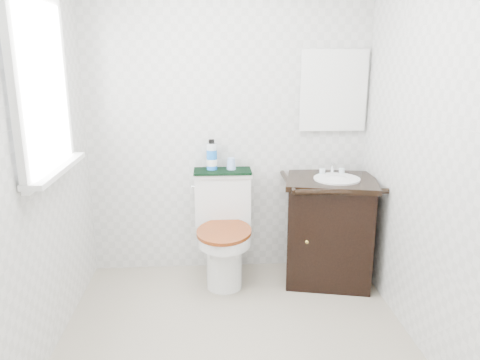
{
  "coord_description": "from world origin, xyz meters",
  "views": [
    {
      "loc": [
        -0.14,
        -2.43,
        1.72
      ],
      "look_at": [
        0.07,
        0.75,
        0.86
      ],
      "focal_mm": 35.0,
      "sensor_mm": 36.0,
      "label": 1
    }
  ],
  "objects": [
    {
      "name": "wall_right",
      "position": [
        1.1,
        0.0,
        1.2
      ],
      "size": [
        0.0,
        2.4,
        2.4
      ],
      "primitive_type": "plane",
      "rotation": [
        1.57,
        0.0,
        -1.57
      ],
      "color": "silver",
      "rests_on": "ground"
    },
    {
      "name": "vanity",
      "position": [
        0.77,
        0.9,
        0.43
      ],
      "size": [
        0.76,
        0.69,
        0.92
      ],
      "color": "black",
      "rests_on": "floor"
    },
    {
      "name": "window",
      "position": [
        -1.07,
        0.25,
        1.55
      ],
      "size": [
        0.02,
        0.7,
        0.9
      ],
      "primitive_type": "cube",
      "color": "white",
      "rests_on": "wall_left"
    },
    {
      "name": "soap_bar",
      "position": [
        0.71,
        1.01,
        0.83
      ],
      "size": [
        0.06,
        0.04,
        0.02
      ],
      "primitive_type": "ellipsoid",
      "color": "#1B847C",
      "rests_on": "vanity"
    },
    {
      "name": "toilet",
      "position": [
        -0.05,
        0.97,
        0.37
      ],
      "size": [
        0.46,
        0.66,
        0.84
      ],
      "color": "white",
      "rests_on": "floor"
    },
    {
      "name": "cup",
      "position": [
        0.02,
        1.11,
        0.9
      ],
      "size": [
        0.07,
        0.07,
        0.09
      ],
      "primitive_type": "cone",
      "color": "#93B7F0",
      "rests_on": "towel"
    },
    {
      "name": "wall_back",
      "position": [
        0.0,
        1.2,
        1.2
      ],
      "size": [
        2.4,
        0.0,
        2.4
      ],
      "primitive_type": "plane",
      "rotation": [
        1.57,
        0.0,
        0.0
      ],
      "color": "silver",
      "rests_on": "ground"
    },
    {
      "name": "towel",
      "position": [
        -0.05,
        1.09,
        0.84
      ],
      "size": [
        0.44,
        0.22,
        0.02
      ],
      "primitive_type": "cube",
      "color": "black",
      "rests_on": "toilet"
    },
    {
      "name": "floor",
      "position": [
        0.0,
        0.0,
        0.0
      ],
      "size": [
        2.4,
        2.4,
        0.0
      ],
      "primitive_type": "plane",
      "color": "#A49684",
      "rests_on": "ground"
    },
    {
      "name": "mouthwash_bottle",
      "position": [
        -0.13,
        1.12,
        0.96
      ],
      "size": [
        0.08,
        0.08,
        0.24
      ],
      "color": "blue",
      "rests_on": "towel"
    },
    {
      "name": "wall_left",
      "position": [
        -1.1,
        0.0,
        1.2
      ],
      "size": [
        0.0,
        2.4,
        2.4
      ],
      "primitive_type": "plane",
      "rotation": [
        1.57,
        0.0,
        1.57
      ],
      "color": "silver",
      "rests_on": "ground"
    },
    {
      "name": "trash_bin",
      "position": [
        -0.05,
        0.8,
        0.16
      ],
      "size": [
        0.22,
        0.18,
        0.31
      ],
      "color": "white",
      "rests_on": "floor"
    },
    {
      "name": "mirror",
      "position": [
        0.82,
        1.18,
        1.45
      ],
      "size": [
        0.5,
        0.02,
        0.6
      ],
      "primitive_type": "cube",
      "color": "silver",
      "rests_on": "wall_back"
    },
    {
      "name": "wall_front",
      "position": [
        0.0,
        -1.2,
        1.2
      ],
      "size": [
        2.4,
        0.0,
        2.4
      ],
      "primitive_type": "plane",
      "rotation": [
        -1.57,
        0.0,
        0.0
      ],
      "color": "silver",
      "rests_on": "ground"
    }
  ]
}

